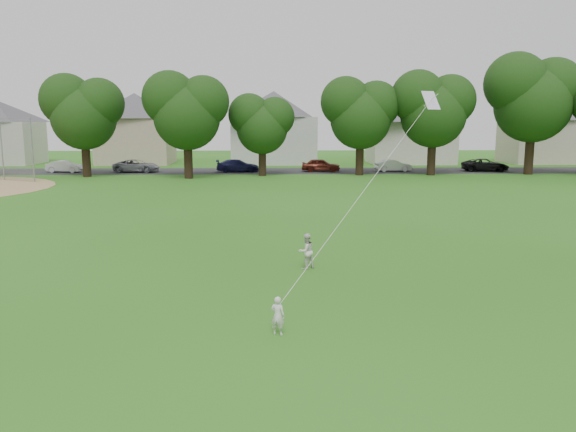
{
  "coord_description": "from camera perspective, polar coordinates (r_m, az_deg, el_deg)",
  "views": [
    {
      "loc": [
        -0.33,
        -14.08,
        5.07
      ],
      "look_at": [
        0.15,
        2.0,
        2.3
      ],
      "focal_mm": 35.0,
      "sensor_mm": 36.0,
      "label": 1
    }
  ],
  "objects": [
    {
      "name": "toddler",
      "position": [
        13.53,
        -1.05,
        -10.08
      ],
      "size": [
        0.41,
        0.34,
        0.95
      ],
      "primitive_type": "imported",
      "rotation": [
        0.0,
        0.0,
        2.75
      ],
      "color": "silver",
      "rests_on": "ground"
    },
    {
      "name": "house_row",
      "position": [
        66.08,
        -0.96,
        9.54
      ],
      "size": [
        76.9,
        13.94,
        9.79
      ],
      "color": "silver",
      "rests_on": "ground"
    },
    {
      "name": "tree_row",
      "position": [
        51.0,
        4.8,
        11.15
      ],
      "size": [
        80.91,
        9.16,
        11.47
      ],
      "color": "black",
      "rests_on": "ground"
    },
    {
      "name": "ground",
      "position": [
        14.96,
        -0.36,
        -10.03
      ],
      "size": [
        160.0,
        160.0,
        0.0
      ],
      "primitive_type": "plane",
      "color": "#275D15",
      "rests_on": "ground"
    },
    {
      "name": "parked_cars",
      "position": [
        55.29,
        -3.61,
        5.13
      ],
      "size": [
        55.73,
        2.5,
        1.29
      ],
      "color": "black",
      "rests_on": "ground"
    },
    {
      "name": "kite",
      "position": [
        17.8,
        8.62,
        3.79
      ],
      "size": [
        3.52,
        5.08,
        12.31
      ],
      "color": "white",
      "rests_on": "ground"
    },
    {
      "name": "older_boy",
      "position": [
        19.29,
        1.86,
        -3.59
      ],
      "size": [
        0.75,
        0.71,
        1.23
      ],
      "primitive_type": "imported",
      "rotation": [
        0.0,
        0.0,
        3.69
      ],
      "color": "silver",
      "rests_on": "ground"
    },
    {
      "name": "street",
      "position": [
        56.31,
        -1.37,
        4.6
      ],
      "size": [
        90.0,
        7.0,
        0.01
      ],
      "primitive_type": "cube",
      "color": "#2D2D30",
      "rests_on": "ground"
    }
  ]
}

